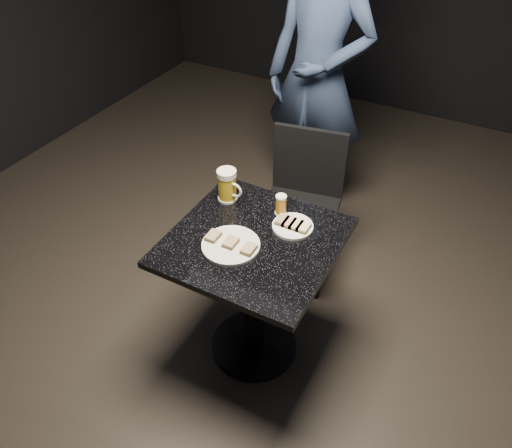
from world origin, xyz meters
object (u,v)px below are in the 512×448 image
(plate_large, at_px, (231,245))
(chair, at_px, (302,198))
(plate_small, at_px, (293,226))
(patron, at_px, (318,77))
(table, at_px, (254,279))
(beer_mug, at_px, (227,185))
(beer_tumbler, at_px, (281,205))

(plate_large, bearing_deg, chair, 89.77)
(plate_small, height_order, patron, patron)
(table, distance_m, beer_mug, 0.45)
(patron, relative_size, table, 2.47)
(plate_small, xyz_separation_m, beer_tumbler, (-0.09, 0.07, 0.04))
(plate_small, xyz_separation_m, chair, (-0.17, 0.53, -0.26))
(beer_mug, bearing_deg, patron, 90.94)
(plate_small, relative_size, beer_tumbler, 1.85)
(plate_small, bearing_deg, beer_mug, 172.73)
(plate_small, xyz_separation_m, table, (-0.11, -0.15, -0.25))
(plate_small, relative_size, table, 0.24)
(beer_mug, bearing_deg, table, -38.50)
(beer_tumbler, height_order, chair, chair)
(plate_small, bearing_deg, beer_tumbler, 144.03)
(table, relative_size, beer_mug, 4.75)
(table, bearing_deg, plate_small, 52.30)
(patron, bearing_deg, chair, -65.38)
(plate_large, xyz_separation_m, beer_tumbler, (0.09, 0.30, 0.04))
(patron, height_order, beer_mug, patron)
(patron, distance_m, table, 1.38)
(beer_tumbler, bearing_deg, table, -96.06)
(plate_large, distance_m, chair, 0.80)
(patron, relative_size, chair, 2.13)
(plate_large, distance_m, table, 0.27)
(chair, bearing_deg, table, -84.93)
(beer_mug, relative_size, chair, 0.18)
(plate_large, bearing_deg, table, 53.89)
(plate_large, distance_m, plate_small, 0.29)
(beer_tumbler, bearing_deg, patron, 104.76)
(plate_small, xyz_separation_m, patron, (-0.37, 1.14, 0.17))
(patron, bearing_deg, beer_tumbler, -68.71)
(patron, height_order, chair, patron)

